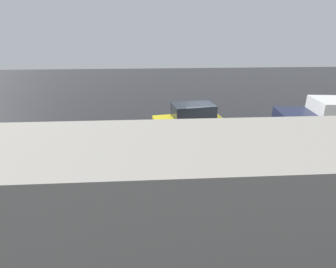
{
  "coord_description": "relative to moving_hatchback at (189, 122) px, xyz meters",
  "views": [
    {
      "loc": [
        3.32,
        13.99,
        6.05
      ],
      "look_at": [
        2.49,
        1.22,
        0.9
      ],
      "focal_mm": 28.0,
      "sensor_mm": 36.0,
      "label": 1
    }
  ],
  "objects": [
    {
      "name": "metal_railing",
      "position": [
        -1.67,
        6.34,
        -0.29
      ],
      "size": [
        9.17,
        0.04,
        1.05
      ],
      "color": "#B7BABF",
      "rests_on": "ground"
    },
    {
      "name": "kerb_strip",
      "position": [
        -1.16,
        4.49,
        -1.01
      ],
      "size": [
        24.0,
        3.2,
        0.04
      ],
      "primitive_type": "cube",
      "color": "gray",
      "rests_on": "ground"
    },
    {
      "name": "fire_hydrant",
      "position": [
        2.46,
        3.4,
        -0.63
      ],
      "size": [
        0.42,
        0.31,
        0.8
      ],
      "color": "gold",
      "rests_on": "ground"
    },
    {
      "name": "ground_plane",
      "position": [
        -1.16,
        0.29,
        -1.03
      ],
      "size": [
        60.0,
        60.0,
        0.0
      ],
      "primitive_type": "plane",
      "color": "black"
    },
    {
      "name": "building_block",
      "position": [
        -0.49,
        10.21,
        1.11
      ],
      "size": [
        11.83,
        2.4,
        4.26
      ],
      "primitive_type": "cube",
      "color": "gray",
      "rests_on": "ground"
    },
    {
      "name": "puddle_patch",
      "position": [
        1.39,
        0.07,
        -1.02
      ],
      "size": [
        3.02,
        3.02,
        0.01
      ],
      "primitive_type": "cylinder",
      "color": "black",
      "rests_on": "ground"
    },
    {
      "name": "delivery_truck",
      "position": [
        -7.55,
        1.5,
        0.35
      ],
      "size": [
        5.6,
        2.76,
        2.6
      ],
      "color": "#191E38",
      "rests_on": "ground"
    },
    {
      "name": "pedestrian",
      "position": [
        3.25,
        3.32,
        -0.07
      ],
      "size": [
        0.28,
        0.57,
        1.62
      ],
      "color": "blue",
      "rests_on": "ground"
    },
    {
      "name": "moving_hatchback",
      "position": [
        0.0,
        0.0,
        0.0
      ],
      "size": [
        4.13,
        2.32,
        2.06
      ],
      "color": "yellow",
      "rests_on": "ground"
    },
    {
      "name": "sign_post",
      "position": [
        3.42,
        3.98,
        0.55
      ],
      "size": [
        0.07,
        0.44,
        2.4
      ],
      "color": "#4C4C51",
      "rests_on": "ground"
    }
  ]
}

